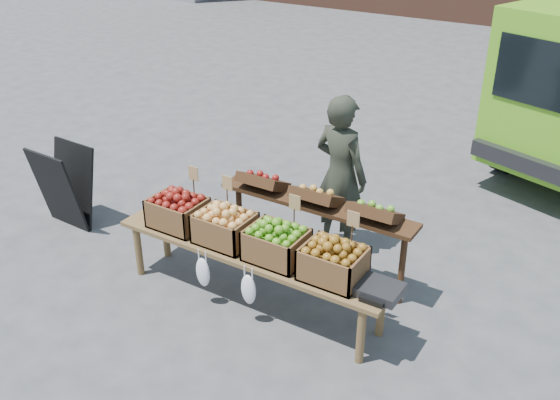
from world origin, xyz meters
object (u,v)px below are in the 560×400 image
Objects in this scene: vendor at (340,175)px; chalkboard_sign at (65,186)px; crate_red_apples at (276,245)px; crate_green_apples at (333,264)px; crate_golden_apples at (178,213)px; crate_russet_pears at (225,228)px; back_table at (315,228)px; weighing_scale at (380,290)px; display_bench at (251,276)px.

vendor is 3.06m from chalkboard_sign.
crate_red_apples is 0.55m from crate_green_apples.
crate_russet_pears is at bearing 0.00° from crate_golden_apples.
crate_green_apples is (0.60, -1.30, -0.13)m from vendor.
vendor reaches higher than crate_green_apples.
vendor reaches higher than crate_golden_apples.
vendor is at bearing 51.16° from crate_golden_apples.
back_table reaches higher than weighing_scale.
chalkboard_sign is (-2.80, -1.18, -0.37)m from vendor.
crate_red_apples reaches higher than display_bench.
back_table reaches higher than display_bench.
chalkboard_sign is 2.80× the size of weighing_scale.
back_table is 4.20× the size of crate_russet_pears.
back_table is 1.32m from crate_golden_apples.
crate_golden_apples is 1.00× the size of crate_green_apples.
crate_golden_apples is at bearing 62.59° from vendor.
crate_red_apples is at bearing -0.37° from chalkboard_sign.
crate_red_apples is 1.00× the size of crate_green_apples.
crate_green_apples is at bearing -52.09° from back_table.
crate_red_apples is (2.85, -0.12, 0.23)m from chalkboard_sign.
chalkboard_sign is 1.77m from crate_golden_apples.
vendor is 3.38× the size of crate_red_apples.
chalkboard_sign is at bearing 178.16° from weighing_scale.
vendor is 3.38× the size of crate_green_apples.
back_table is at bearing 13.96° from chalkboard_sign.
vendor is 0.67m from back_table.
crate_russet_pears is 1.00× the size of crate_red_apples.
weighing_scale is (1.03, -1.30, -0.23)m from vendor.
vendor is 1.31m from crate_red_apples.
weighing_scale is at bearing 0.00° from display_bench.
crate_green_apples is (1.10, 0.00, 0.00)m from crate_russet_pears.
back_table is 1.22m from weighing_scale.
chalkboard_sign is 3.41m from crate_green_apples.
crate_red_apples reaches higher than weighing_scale.
crate_russet_pears is 1.47× the size of weighing_scale.
back_table is 0.92m from crate_russet_pears.
chalkboard_sign is 1.90× the size of crate_green_apples.
chalkboard_sign reaches higher than crate_red_apples.
weighing_scale reaches higher than display_bench.
weighing_scale is (0.43, 0.00, -0.10)m from crate_green_apples.
chalkboard_sign is at bearing 34.24° from vendor.
weighing_scale is at bearing -36.14° from back_table.
vendor is at bearing 128.33° from weighing_scale.
vendor is 1.67m from crate_golden_apples.
crate_russet_pears is at bearing 80.52° from vendor.
display_bench is at bearing 180.00° from weighing_scale.
chalkboard_sign reaches higher than display_bench.
crate_green_apples is 0.44m from weighing_scale.
vendor is 1.67m from weighing_scale.
back_table reaches higher than chalkboard_sign.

